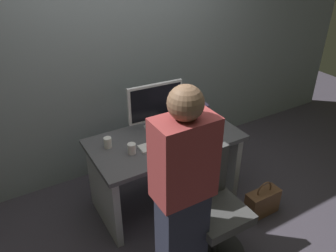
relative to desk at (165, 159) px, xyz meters
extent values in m
plane|color=#3D3842|center=(0.00, 0.00, -0.51)|extent=(9.00, 9.00, 0.00)
cube|color=gray|center=(0.00, 0.85, 0.99)|extent=(6.40, 0.10, 3.00)
cube|color=#4C4C51|center=(0.00, 0.00, 0.21)|extent=(1.39, 0.73, 0.04)
cube|color=#B2B2B7|center=(-0.63, 0.00, -0.16)|extent=(0.06, 0.65, 0.70)
cube|color=#B2B2B7|center=(0.63, 0.00, -0.16)|extent=(0.06, 0.65, 0.70)
cylinder|color=black|center=(0.02, -0.79, -0.49)|extent=(0.52, 0.52, 0.03)
cylinder|color=black|center=(0.02, -0.79, -0.28)|extent=(0.05, 0.05, 0.39)
cube|color=#3F3F3F|center=(0.02, -0.79, -0.05)|extent=(0.44, 0.44, 0.08)
cube|color=#3F3F3F|center=(0.02, -0.60, 0.21)|extent=(0.40, 0.06, 0.44)
cube|color=#262838|center=(-0.34, -0.84, -0.08)|extent=(0.34, 0.20, 0.85)
cube|color=maroon|center=(-0.34, -0.84, 0.63)|extent=(0.40, 0.24, 0.58)
sphere|color=brown|center=(-0.34, -0.84, 1.02)|extent=(0.22, 0.22, 0.22)
cube|color=silver|center=(0.01, 0.21, 0.24)|extent=(0.21, 0.15, 0.02)
cube|color=silver|center=(0.01, 0.21, 0.29)|extent=(0.04, 0.03, 0.08)
cube|color=silver|center=(0.01, 0.21, 0.51)|extent=(0.54, 0.06, 0.36)
cube|color=black|center=(0.02, 0.19, 0.51)|extent=(0.50, 0.04, 0.32)
cube|color=white|center=(-0.08, -0.08, 0.24)|extent=(0.43, 0.14, 0.02)
ellipsoid|color=black|center=(0.24, -0.10, 0.25)|extent=(0.06, 0.10, 0.03)
cylinder|color=silver|center=(-0.37, -0.07, 0.28)|extent=(0.07, 0.07, 0.09)
cylinder|color=white|center=(-0.51, 0.12, 0.28)|extent=(0.07, 0.07, 0.09)
cube|color=red|center=(0.47, 0.17, 0.25)|extent=(0.17, 0.14, 0.04)
cube|color=#338C59|center=(0.47, 0.16, 0.29)|extent=(0.16, 0.15, 0.03)
cube|color=white|center=(0.47, 0.16, 0.31)|extent=(0.18, 0.16, 0.02)
cube|color=beige|center=(0.47, 0.17, 0.34)|extent=(0.20, 0.18, 0.03)
cube|color=#594C72|center=(0.48, 0.17, 0.37)|extent=(0.19, 0.15, 0.03)
cube|color=brown|center=(0.70, -0.63, -0.38)|extent=(0.34, 0.14, 0.26)
torus|color=brown|center=(0.70, -0.63, -0.22)|extent=(0.18, 0.02, 0.18)
camera|label=1|loc=(-1.31, -2.28, 1.86)|focal=36.01mm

